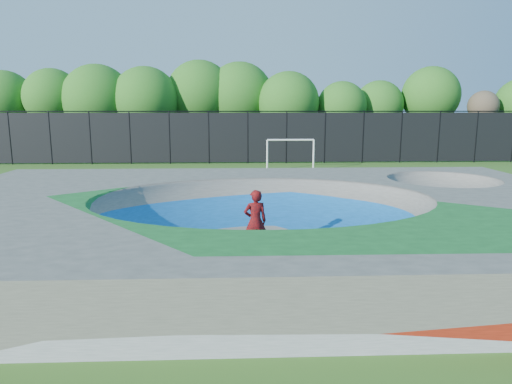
# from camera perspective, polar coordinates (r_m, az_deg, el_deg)

# --- Properties ---
(ground) EXTENTS (120.00, 120.00, 0.00)m
(ground) POSITION_cam_1_polar(r_m,az_deg,el_deg) (15.01, 0.76, -6.25)
(ground) COLOR #34621B
(ground) RESTS_ON ground
(skate_deck) EXTENTS (22.00, 14.00, 1.50)m
(skate_deck) POSITION_cam_1_polar(r_m,az_deg,el_deg) (14.81, 0.77, -3.47)
(skate_deck) COLOR gray
(skate_deck) RESTS_ON ground
(skater) EXTENTS (0.77, 0.58, 1.93)m
(skater) POSITION_cam_1_polar(r_m,az_deg,el_deg) (13.71, -0.09, -3.69)
(skater) COLOR #B20F0E
(skater) RESTS_ON ground
(skateboard) EXTENTS (0.80, 0.29, 0.05)m
(skateboard) POSITION_cam_1_polar(r_m,az_deg,el_deg) (13.97, -0.09, -7.43)
(skateboard) COLOR black
(skateboard) RESTS_ON ground
(soccer_goal) EXTENTS (3.31, 0.12, 2.18)m
(soccer_goal) POSITION_cam_1_polar(r_m,az_deg,el_deg) (31.37, 4.34, 5.41)
(soccer_goal) COLOR white
(soccer_goal) RESTS_ON ground
(fence) EXTENTS (48.09, 0.09, 4.04)m
(fence) POSITION_cam_1_polar(r_m,az_deg,el_deg) (35.42, -1.04, 6.97)
(fence) COLOR black
(fence) RESTS_ON ground
(treeline) EXTENTS (52.90, 7.62, 8.40)m
(treeline) POSITION_cam_1_polar(r_m,az_deg,el_deg) (40.38, -5.14, 11.44)
(treeline) COLOR #492E24
(treeline) RESTS_ON ground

